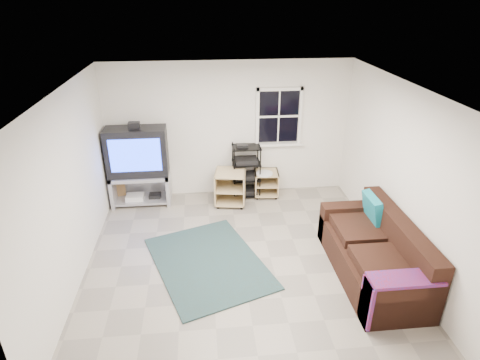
{
  "coord_description": "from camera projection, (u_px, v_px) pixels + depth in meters",
  "views": [
    {
      "loc": [
        -0.52,
        -4.97,
        3.73
      ],
      "look_at": [
        0.02,
        0.4,
        1.15
      ],
      "focal_mm": 30.0,
      "sensor_mm": 36.0,
      "label": 1
    }
  ],
  "objects": [
    {
      "name": "room",
      "position": [
        279.0,
        120.0,
        7.6
      ],
      "size": [
        4.6,
        4.62,
        4.6
      ],
      "color": "gray",
      "rests_on": "ground"
    },
    {
      "name": "tv_unit",
      "position": [
        138.0,
        160.0,
        7.38
      ],
      "size": [
        1.09,
        0.55,
        1.6
      ],
      "color": "#A5A5AD",
      "rests_on": "ground"
    },
    {
      "name": "av_rack",
      "position": [
        246.0,
        174.0,
        7.82
      ],
      "size": [
        0.54,
        0.39,
        1.07
      ],
      "color": "black",
      "rests_on": "ground"
    },
    {
      "name": "side_table_left",
      "position": [
        231.0,
        186.0,
        7.61
      ],
      "size": [
        0.64,
        0.64,
        0.66
      ],
      "rotation": [
        0.0,
        0.0,
        -0.16
      ],
      "color": "tan",
      "rests_on": "ground"
    },
    {
      "name": "side_table_right",
      "position": [
        266.0,
        181.0,
        7.92
      ],
      "size": [
        0.49,
        0.5,
        0.53
      ],
      "rotation": [
        0.0,
        0.0,
        -0.08
      ],
      "color": "tan",
      "rests_on": "ground"
    },
    {
      "name": "sofa",
      "position": [
        375.0,
        255.0,
        5.65
      ],
      "size": [
        0.94,
        2.12,
        0.97
      ],
      "color": "black",
      "rests_on": "ground"
    },
    {
      "name": "shag_rug",
      "position": [
        208.0,
        262.0,
        6.02
      ],
      "size": [
        2.05,
        2.38,
        0.02
      ],
      "primitive_type": "cube",
      "rotation": [
        0.0,
        0.0,
        0.34
      ],
      "color": "black",
      "rests_on": "ground"
    },
    {
      "name": "paper_bag",
      "position": [
        119.0,
        191.0,
        7.79
      ],
      "size": [
        0.29,
        0.23,
        0.36
      ],
      "primitive_type": "cube",
      "rotation": [
        0.0,
        0.0,
        0.29
      ],
      "color": "olive",
      "rests_on": "ground"
    }
  ]
}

